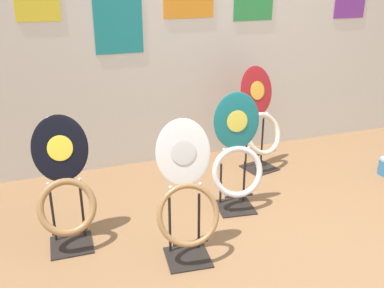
# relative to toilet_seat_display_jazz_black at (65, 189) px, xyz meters

# --- Properties ---
(ground_plane) EXTENTS (14.00, 14.00, 0.00)m
(ground_plane) POSITION_rel_toilet_seat_display_jazz_black_xyz_m (1.57, -0.81, -0.42)
(ground_plane) COLOR #8E6642
(wall_back) EXTENTS (8.00, 0.07, 2.60)m
(wall_back) POSITION_rel_toilet_seat_display_jazz_black_xyz_m (1.57, 1.19, 0.89)
(wall_back) COLOR silver
(wall_back) RESTS_ON ground_plane
(toilet_seat_display_jazz_black) EXTENTS (0.39, 0.38, 0.88)m
(toilet_seat_display_jazz_black) POSITION_rel_toilet_seat_display_jazz_black_xyz_m (0.00, 0.00, 0.00)
(toilet_seat_display_jazz_black) COLOR black
(toilet_seat_display_jazz_black) RESTS_ON ground_plane
(toilet_seat_display_white_plain) EXTENTS (0.42, 0.35, 0.91)m
(toilet_seat_display_white_plain) POSITION_rel_toilet_seat_display_jazz_black_xyz_m (0.70, -0.42, 0.01)
(toilet_seat_display_white_plain) COLOR black
(toilet_seat_display_white_plain) RESTS_ON ground_plane
(toilet_seat_display_teal_sax) EXTENTS (0.42, 0.32, 0.93)m
(toilet_seat_display_teal_sax) POSITION_rel_toilet_seat_display_jazz_black_xyz_m (1.27, 0.04, 0.02)
(toilet_seat_display_teal_sax) COLOR black
(toilet_seat_display_teal_sax) RESTS_ON ground_plane
(toilet_seat_display_crimson_swirl) EXTENTS (0.44, 0.37, 0.96)m
(toilet_seat_display_crimson_swirl) POSITION_rel_toilet_seat_display_jazz_black_xyz_m (1.81, 0.65, 0.02)
(toilet_seat_display_crimson_swirl) COLOR black
(toilet_seat_display_crimson_swirl) RESTS_ON ground_plane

